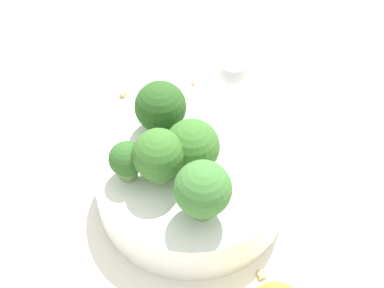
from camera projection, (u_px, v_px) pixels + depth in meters
name	position (u px, v px, depth m)	size (l,w,h in m)	color
ground_plane	(192.00, 196.00, 0.54)	(3.00, 3.00, 0.00)	silver
bowl	(192.00, 182.00, 0.53)	(0.19, 0.19, 0.05)	white
broccoli_floret_0	(127.00, 160.00, 0.48)	(0.03, 0.03, 0.04)	#7A9E5B
broccoli_floret_1	(159.00, 156.00, 0.47)	(0.05, 0.05, 0.06)	#8EB770
broccoli_floret_2	(193.00, 144.00, 0.49)	(0.05, 0.05, 0.05)	#7A9E5B
broccoli_floret_3	(203.00, 190.00, 0.44)	(0.05, 0.05, 0.06)	#7A9E5B
broccoli_floret_4	(161.00, 107.00, 0.52)	(0.05, 0.05, 0.06)	#8EB770
pepper_shaker	(232.00, 85.00, 0.60)	(0.03, 0.03, 0.07)	silver
almond_crumb_0	(261.00, 274.00, 0.48)	(0.01, 0.01, 0.01)	tan
almond_crumb_1	(123.00, 92.00, 0.64)	(0.01, 0.01, 0.01)	tan
almond_crumb_4	(193.00, 82.00, 0.65)	(0.01, 0.00, 0.01)	#AD7F4C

